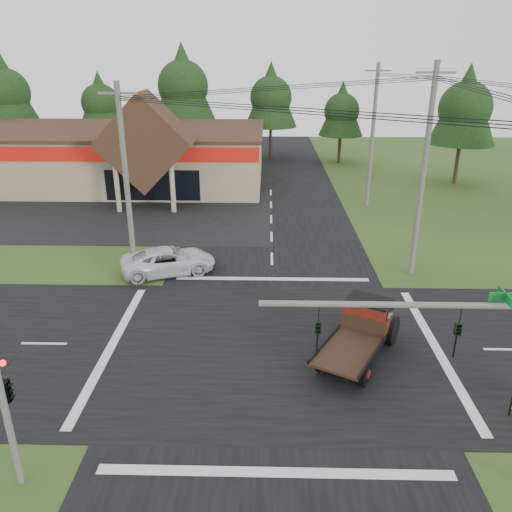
{
  "coord_description": "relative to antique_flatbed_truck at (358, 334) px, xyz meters",
  "views": [
    {
      "loc": [
        -0.31,
        -18.5,
        11.7
      ],
      "look_at": [
        -0.86,
        5.04,
        2.2
      ],
      "focal_mm": 35.0,
      "sensor_mm": 36.0,
      "label": 1
    }
  ],
  "objects": [
    {
      "name": "tree_row_d",
      "position": [
        -3.46,
        42.74,
        6.25
      ],
      "size": [
        6.16,
        6.16,
        11.11
      ],
      "color": "#332316",
      "rests_on": "ground"
    },
    {
      "name": "parking_apron",
      "position": [
        -17.46,
        19.74,
        -1.12
      ],
      "size": [
        28.0,
        14.0,
        0.02
      ],
      "primitive_type": "cube",
      "color": "black",
      "rests_on": "ground"
    },
    {
      "name": "tree_row_b",
      "position": [
        -23.46,
        42.74,
        5.57
      ],
      "size": [
        5.6,
        5.6,
        10.1
      ],
      "color": "#332316",
      "rests_on": "ground"
    },
    {
      "name": "utility_pole_ne",
      "position": [
        4.54,
        8.74,
        4.76
      ],
      "size": [
        2.0,
        0.3,
        11.5
      ],
      "color": "#595651",
      "rests_on": "ground"
    },
    {
      "name": "ground",
      "position": [
        -3.46,
        0.74,
        -1.13
      ],
      "size": [
        120.0,
        120.0,
        0.0
      ],
      "primitive_type": "plane",
      "color": "#2D4E1C",
      "rests_on": "ground"
    },
    {
      "name": "traffic_signal_corner",
      "position": [
        -10.96,
        -6.58,
        2.39
      ],
      "size": [
        0.53,
        2.48,
        4.4
      ],
      "color": "#595651",
      "rests_on": "ground"
    },
    {
      "name": "traffic_signal_mast",
      "position": [
        2.36,
        -6.76,
        3.29
      ],
      "size": [
        8.12,
        0.24,
        7.0
      ],
      "color": "#595651",
      "rests_on": "ground"
    },
    {
      "name": "white_pickup",
      "position": [
        -9.42,
        8.54,
        -0.39
      ],
      "size": [
        5.87,
        4.11,
        1.49
      ],
      "primitive_type": "imported",
      "rotation": [
        0.0,
        0.0,
        1.91
      ],
      "color": "silver",
      "rests_on": "ground"
    },
    {
      "name": "antique_flatbed_truck",
      "position": [
        0.0,
        0.0,
        0.0
      ],
      "size": [
        4.44,
        5.73,
        2.26
      ],
      "primitive_type": null,
      "rotation": [
        0.0,
        0.0,
        -0.51
      ],
      "color": "#54150C",
      "rests_on": "ground"
    },
    {
      "name": "road_ew",
      "position": [
        -3.46,
        0.74,
        -1.12
      ],
      "size": [
        120.0,
        12.0,
        0.02
      ],
      "primitive_type": "cube",
      "color": "black",
      "rests_on": "ground"
    },
    {
      "name": "tree_row_e",
      "position": [
        4.54,
        40.74,
        4.9
      ],
      "size": [
        5.04,
        5.04,
        9.09
      ],
      "color": "#332316",
      "rests_on": "ground"
    },
    {
      "name": "tree_row_a",
      "position": [
        -33.46,
        40.74,
        6.92
      ],
      "size": [
        6.72,
        6.72,
        12.12
      ],
      "color": "#332316",
      "rests_on": "ground"
    },
    {
      "name": "tree_row_c",
      "position": [
        -13.46,
        41.74,
        7.59
      ],
      "size": [
        7.28,
        7.28,
        13.13
      ],
      "color": "#332316",
      "rests_on": "ground"
    },
    {
      "name": "utility_pole_n",
      "position": [
        4.54,
        22.74,
        4.61
      ],
      "size": [
        2.0,
        0.3,
        11.2
      ],
      "color": "#595651",
      "rests_on": "ground"
    },
    {
      "name": "utility_pole_nw",
      "position": [
        -11.46,
        8.74,
        4.26
      ],
      "size": [
        2.0,
        0.3,
        10.5
      ],
      "color": "#595651",
      "rests_on": "ground"
    },
    {
      "name": "tree_side_ne",
      "position": [
        14.54,
        30.74,
        6.25
      ],
      "size": [
        6.16,
        6.16,
        11.11
      ],
      "color": "#332316",
      "rests_on": "ground"
    },
    {
      "name": "road_ns",
      "position": [
        -3.46,
        0.74,
        -1.12
      ],
      "size": [
        12.0,
        120.0,
        0.02
      ],
      "primitive_type": "cube",
      "color": "black",
      "rests_on": "ground"
    },
    {
      "name": "cvs_building",
      "position": [
        -19.16,
        30.31,
        1.65
      ],
      "size": [
        30.4,
        18.2,
        9.19
      ],
      "color": "#9C8C6A",
      "rests_on": "ground"
    }
  ]
}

